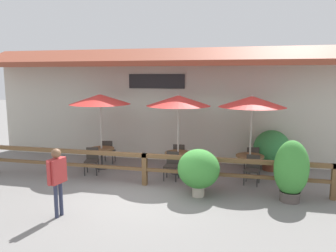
# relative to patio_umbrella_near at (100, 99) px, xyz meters

# --- Properties ---
(ground_plane) EXTENTS (60.00, 60.00, 0.00)m
(ground_plane) POSITION_rel_patio_umbrella_near_xyz_m (1.99, -2.43, -2.41)
(ground_plane) COLOR slate
(building_facade) EXTENTS (14.28, 1.49, 4.23)m
(building_facade) POSITION_rel_patio_umbrella_near_xyz_m (1.99, 1.68, -0.24)
(building_facade) COLOR #BCB7A8
(building_facade) RESTS_ON ground
(patio_railing) EXTENTS (10.40, 0.14, 0.95)m
(patio_railing) POSITION_rel_patio_umbrella_near_xyz_m (1.99, -1.38, -1.71)
(patio_railing) COLOR brown
(patio_railing) RESTS_ON ground
(patio_umbrella_near) EXTENTS (2.07, 2.07, 2.62)m
(patio_umbrella_near) POSITION_rel_patio_umbrella_near_xyz_m (0.00, 0.00, 0.00)
(patio_umbrella_near) COLOR #B7B2A8
(patio_umbrella_near) RESTS_ON ground
(dining_table_near) EXTENTS (0.88, 0.88, 0.71)m
(dining_table_near) POSITION_rel_patio_umbrella_near_xyz_m (0.00, -0.00, -1.84)
(dining_table_near) COLOR brown
(dining_table_near) RESTS_ON ground
(chair_near_streetside) EXTENTS (0.51, 0.51, 0.86)m
(chair_near_streetside) POSITION_rel_patio_umbrella_near_xyz_m (-0.04, -0.68, -1.93)
(chair_near_streetside) COLOR #332D28
(chair_near_streetside) RESTS_ON ground
(chair_near_wallside) EXTENTS (0.48, 0.48, 0.86)m
(chair_near_wallside) POSITION_rel_patio_umbrella_near_xyz_m (-0.05, 0.68, -1.93)
(chair_near_wallside) COLOR #332D28
(chair_near_wallside) RESTS_ON ground
(patio_umbrella_middle) EXTENTS (2.07, 2.07, 2.62)m
(patio_umbrella_middle) POSITION_rel_patio_umbrella_near_xyz_m (2.72, -0.00, 0.00)
(patio_umbrella_middle) COLOR #B7B2A8
(patio_umbrella_middle) RESTS_ON ground
(dining_table_middle) EXTENTS (0.88, 0.88, 0.71)m
(dining_table_middle) POSITION_rel_patio_umbrella_near_xyz_m (2.72, -0.00, -1.84)
(dining_table_middle) COLOR brown
(dining_table_middle) RESTS_ON ground
(chair_middle_streetside) EXTENTS (0.43, 0.43, 0.86)m
(chair_middle_streetside) POSITION_rel_patio_umbrella_near_xyz_m (2.65, -0.66, -1.93)
(chair_middle_streetside) COLOR #332D28
(chair_middle_streetside) RESTS_ON ground
(chair_middle_wallside) EXTENTS (0.43, 0.43, 0.86)m
(chair_middle_wallside) POSITION_rel_patio_umbrella_near_xyz_m (2.64, 0.66, -1.93)
(chair_middle_wallside) COLOR #332D28
(chair_middle_wallside) RESTS_ON ground
(patio_umbrella_far) EXTENTS (2.07, 2.07, 2.62)m
(patio_umbrella_far) POSITION_rel_patio_umbrella_near_xyz_m (5.01, 0.11, 0.00)
(patio_umbrella_far) COLOR #B7B2A8
(patio_umbrella_far) RESTS_ON ground
(dining_table_far) EXTENTS (0.88, 0.88, 0.71)m
(dining_table_far) POSITION_rel_patio_umbrella_near_xyz_m (5.01, 0.11, -1.84)
(dining_table_far) COLOR brown
(dining_table_far) RESTS_ON ground
(chair_far_streetside) EXTENTS (0.49, 0.49, 0.86)m
(chair_far_streetside) POSITION_rel_patio_umbrella_near_xyz_m (5.08, -0.55, -1.93)
(chair_far_streetside) COLOR #332D28
(chair_far_streetside) RESTS_ON ground
(chair_far_wallside) EXTENTS (0.50, 0.50, 0.86)m
(chair_far_wallside) POSITION_rel_patio_umbrella_near_xyz_m (5.10, 0.76, -1.93)
(chair_far_wallside) COLOR #332D28
(chair_far_wallside) RESTS_ON ground
(potted_plant_tall_tropical) EXTENTS (0.86, 0.78, 1.60)m
(potted_plant_tall_tropical) POSITION_rel_patio_umbrella_near_xyz_m (6.00, -1.76, -1.58)
(potted_plant_tall_tropical) COLOR #564C47
(potted_plant_tall_tropical) RESTS_ON ground
(potted_plant_small_flowering) EXTENTS (1.12, 1.01, 1.28)m
(potted_plant_small_flowering) POSITION_rel_patio_umbrella_near_xyz_m (3.66, -1.93, -1.67)
(potted_plant_small_flowering) COLOR #B7AD99
(potted_plant_small_flowering) RESTS_ON ground
(potted_plant_corner_fern) EXTENTS (1.21, 1.09, 1.38)m
(potted_plant_corner_fern) POSITION_rel_patio_umbrella_near_xyz_m (5.75, 1.12, -1.68)
(potted_plant_corner_fern) COLOR brown
(potted_plant_corner_fern) RESTS_ON ground
(pedestrian) EXTENTS (0.27, 0.56, 1.59)m
(pedestrian) POSITION_rel_patio_umbrella_near_xyz_m (0.72, -3.93, -1.39)
(pedestrian) COLOR #2D334C
(pedestrian) RESTS_ON ground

